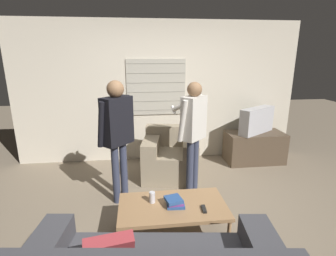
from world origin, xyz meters
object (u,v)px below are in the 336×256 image
(soda_can, at_px, (152,197))
(spare_remote, at_px, (204,209))
(person_left_standing, at_px, (117,127))
(tv, at_px, (257,120))
(coffee_table, at_px, (173,208))
(book_stack, at_px, (175,202))
(person_right_standing, at_px, (193,125))
(armchair_beige, at_px, (171,157))

(soda_can, height_order, spare_remote, soda_can)
(soda_can, distance_m, spare_remote, 0.57)
(soda_can, xyz_separation_m, spare_remote, (0.53, -0.21, -0.05))
(person_left_standing, xyz_separation_m, soda_can, (0.40, -0.76, -0.60))
(person_left_standing, bearing_deg, soda_can, -107.78)
(spare_remote, bearing_deg, tv, 57.63)
(coffee_table, xyz_separation_m, book_stack, (0.02, -0.02, 0.08))
(coffee_table, relative_size, soda_can, 9.26)
(tv, xyz_separation_m, spare_remote, (-1.50, -2.05, -0.40))
(person_left_standing, height_order, person_right_standing, person_left_standing)
(armchair_beige, relative_size, spare_remote, 7.55)
(tv, distance_m, soda_can, 2.76)
(person_right_standing, bearing_deg, soda_can, -169.22)
(armchair_beige, height_order, tv, tv)
(book_stack, height_order, soda_can, soda_can)
(coffee_table, bearing_deg, tv, 46.66)
(person_left_standing, distance_m, spare_remote, 1.49)
(book_stack, bearing_deg, armchair_beige, 83.92)
(tv, distance_m, book_stack, 2.66)
(person_left_standing, bearing_deg, armchair_beige, -5.83)
(tv, relative_size, soda_can, 6.21)
(armchair_beige, xyz_separation_m, book_stack, (-0.16, -1.52, 0.10))
(spare_remote, bearing_deg, armchair_beige, 98.42)
(book_stack, bearing_deg, person_left_standing, 126.21)
(person_right_standing, height_order, spare_remote, person_right_standing)
(person_left_standing, bearing_deg, book_stack, -99.22)
(tv, height_order, book_stack, tv)
(person_left_standing, relative_size, spare_remote, 12.50)
(soda_can, bearing_deg, spare_remote, -21.98)
(book_stack, distance_m, spare_remote, 0.32)
(soda_can, relative_size, spare_remote, 0.95)
(armchair_beige, bearing_deg, tv, -155.54)
(soda_can, bearing_deg, armchair_beige, 74.40)
(soda_can, bearing_deg, book_stack, -23.76)
(person_left_standing, xyz_separation_m, spare_remote, (0.93, -0.98, -0.65))
(armchair_beige, height_order, spare_remote, armchair_beige)
(tv, xyz_separation_m, person_right_standing, (-1.39, -0.93, 0.21))
(coffee_table, bearing_deg, book_stack, -50.62)
(spare_remote, bearing_deg, book_stack, 163.27)
(book_stack, bearing_deg, spare_remote, -20.53)
(armchair_beige, bearing_deg, coffee_table, 93.42)
(person_right_standing, xyz_separation_m, spare_remote, (-0.11, -1.12, -0.61))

